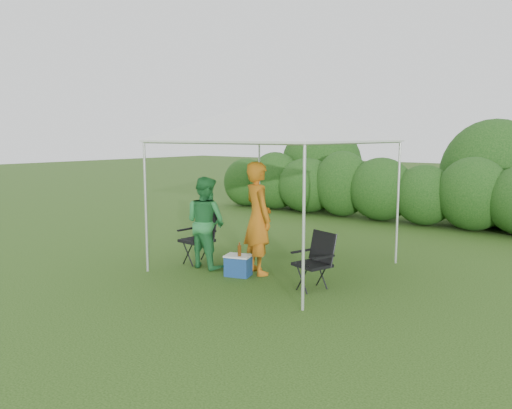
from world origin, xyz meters
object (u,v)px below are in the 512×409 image
Objects in this scene: chair_right at (316,257)px; woman at (206,222)px; canopy at (276,120)px; cooler at (238,265)px; man at (258,218)px; chair_left at (200,234)px.

chair_right is 0.54× the size of woman.
woman is (-0.94, -0.71, -1.70)m from canopy.
woman is 0.99m from cooler.
man is at bearing -91.13° from canopy.
canopy is at bearing -142.05° from woman.
man reaches higher than chair_left.
cooler is at bearing -10.30° from chair_left.
woman is (-0.93, -0.23, -0.13)m from man.
canopy is at bearing 26.66° from chair_left.
chair_left is 0.43m from woman.
man is at bearing 47.76° from cooler.
chair_left is 1.29m from man.
chair_left is 1.16m from cooler.
woman is at bearing -143.09° from canopy.
woman reaches higher than cooler.
canopy is 3.74× the size of chair_right.
cooler is (1.08, -0.26, -0.34)m from chair_left.
chair_right is 0.92× the size of chair_left.
cooler is at bearing 174.61° from woman.
chair_right is at bearing -176.57° from woman.
chair_left is 0.50× the size of man.
canopy is 2.39m from chair_right.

